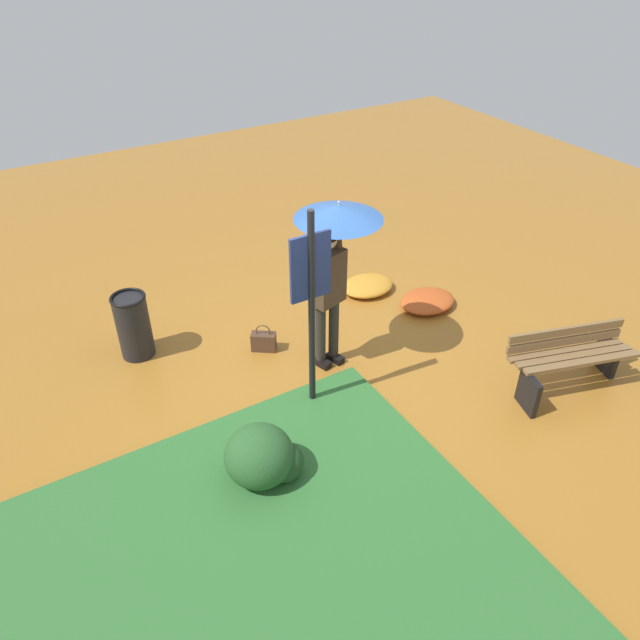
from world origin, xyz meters
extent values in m
plane|color=#9E6623|center=(0.00, 0.00, 0.00)|extent=(18.00, 18.00, 0.00)
cube|color=#2D662D|center=(-2.19, -2.18, 0.03)|extent=(4.80, 4.00, 0.05)
cylinder|color=#2D2823|center=(-0.06, 0.12, 0.43)|extent=(0.12, 0.12, 0.86)
cylinder|color=#2D2823|center=(0.12, 0.12, 0.43)|extent=(0.12, 0.12, 0.86)
cube|color=black|center=(-0.06, 0.08, 0.04)|extent=(0.17, 0.24, 0.08)
cube|color=black|center=(0.12, 0.08, 0.04)|extent=(0.17, 0.24, 0.08)
cube|color=#473323|center=(0.03, 0.12, 1.18)|extent=(0.43, 0.34, 0.64)
sphere|color=beige|center=(0.03, 0.12, 1.64)|extent=(0.20, 0.20, 0.20)
ellipsoid|color=black|center=(0.03, 0.12, 1.67)|extent=(0.20, 0.20, 0.15)
cylinder|color=#473323|center=(-0.18, 0.10, 1.39)|extent=(0.18, 0.13, 0.18)
cylinder|color=#473323|center=(-0.14, 0.09, 1.48)|extent=(0.24, 0.11, 0.33)
cube|color=black|center=(-0.06, 0.10, 1.62)|extent=(0.07, 0.03, 0.14)
cylinder|color=#473323|center=(0.20, 0.13, 1.42)|extent=(0.11, 0.10, 0.09)
cylinder|color=#473323|center=(0.18, 0.14, 1.51)|extent=(0.10, 0.09, 0.23)
cylinder|color=#A5A5AD|center=(0.17, 0.14, 1.83)|extent=(0.02, 0.02, 0.41)
cone|color=#264C8C|center=(0.17, 0.14, 1.92)|extent=(0.96, 0.96, 0.16)
sphere|color=#A5A5AD|center=(0.17, 0.14, 2.03)|extent=(0.02, 0.02, 0.02)
cylinder|color=black|center=(-0.47, -0.40, 1.15)|extent=(0.07, 0.07, 2.30)
cube|color=navy|center=(-0.47, -0.38, 1.70)|extent=(0.44, 0.04, 0.70)
cube|color=silver|center=(-0.47, -0.36, 1.70)|extent=(0.38, 0.01, 0.64)
cube|color=#4C3323|center=(-0.52, 0.72, 0.12)|extent=(0.33, 0.29, 0.24)
torus|color=#4C3323|center=(-0.52, 0.72, 0.28)|extent=(0.15, 0.12, 0.18)
cube|color=black|center=(1.48, -1.69, 0.22)|extent=(0.16, 0.36, 0.44)
cube|color=black|center=(2.76, -1.69, 0.22)|extent=(0.16, 0.36, 0.44)
cube|color=brown|center=(2.12, -1.81, 0.46)|extent=(1.37, 0.50, 0.04)
cube|color=brown|center=(2.12, -1.69, 0.46)|extent=(1.37, 0.50, 0.04)
cube|color=brown|center=(2.12, -1.57, 0.46)|extent=(1.37, 0.50, 0.04)
cube|color=brown|center=(2.12, -1.52, 0.56)|extent=(1.35, 0.44, 0.10)
cube|color=brown|center=(2.12, -1.52, 0.70)|extent=(1.35, 0.44, 0.10)
cylinder|color=black|center=(-1.88, 1.43, 0.40)|extent=(0.40, 0.40, 0.80)
torus|color=black|center=(-1.88, 1.43, 0.82)|extent=(0.42, 0.42, 0.04)
ellipsoid|color=#285628|center=(-1.45, -1.10, 0.30)|extent=(0.66, 0.66, 0.60)
ellipsoid|color=#1E421E|center=(-1.25, -1.19, 0.20)|extent=(0.40, 0.40, 0.40)
ellipsoid|color=#C68428|center=(1.37, 1.21, 0.08)|extent=(0.76, 0.61, 0.17)
ellipsoid|color=#B74C1E|center=(1.85, 0.46, 0.09)|extent=(0.79, 0.63, 0.17)
camera|label=1|loc=(-2.98, -4.80, 4.59)|focal=34.09mm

